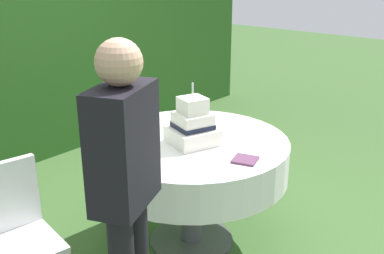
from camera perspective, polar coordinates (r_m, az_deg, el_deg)
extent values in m
plane|color=#3D602D|center=(3.39, -0.07, -13.90)|extent=(20.00, 20.00, 0.00)
cube|color=#28561E|center=(4.73, -22.75, 12.81)|extent=(6.49, 0.60, 2.85)
cylinder|color=#4C4C51|center=(3.38, -0.07, -13.76)|extent=(0.59, 0.59, 0.02)
cylinder|color=#4C4C51|center=(3.20, -0.07, -8.34)|extent=(0.14, 0.14, 0.75)
cylinder|color=olive|center=(3.03, -0.08, -1.91)|extent=(1.26, 1.26, 0.03)
cylinder|color=white|center=(3.08, -0.08, -3.78)|extent=(1.29, 1.29, 0.25)
cube|color=white|center=(2.96, 0.08, -1.07)|extent=(0.36, 0.36, 0.10)
cube|color=white|center=(2.92, 0.08, 0.80)|extent=(0.27, 0.27, 0.10)
cube|color=black|center=(2.94, 0.08, 0.20)|extent=(0.28, 0.28, 0.03)
cube|color=white|center=(2.89, 0.08, 2.71)|extent=(0.20, 0.20, 0.10)
sphere|color=#D13866|center=(3.07, 0.79, 1.23)|extent=(0.09, 0.09, 0.09)
cylinder|color=silver|center=(2.86, 0.08, 4.60)|extent=(0.01, 0.01, 0.10)
cylinder|color=white|center=(3.36, -0.76, 0.71)|extent=(0.11, 0.11, 0.01)
cylinder|color=white|center=(2.87, -7.10, -2.89)|extent=(0.13, 0.13, 0.01)
cylinder|color=white|center=(3.36, 2.20, 0.69)|extent=(0.10, 0.10, 0.01)
cylinder|color=white|center=(3.08, 6.42, -1.20)|extent=(0.10, 0.10, 0.01)
cube|color=#603856|center=(2.73, 6.63, -4.06)|extent=(0.17, 0.17, 0.01)
cube|color=white|center=(2.65, -20.75, -13.84)|extent=(0.46, 0.46, 0.04)
cube|color=white|center=(2.69, -22.66, -8.12)|extent=(0.40, 0.10, 0.40)
cube|color=black|center=(2.01, -8.51, -2.53)|extent=(0.41, 0.33, 0.55)
sphere|color=tan|center=(1.90, -9.09, 7.96)|extent=(0.20, 0.20, 0.20)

